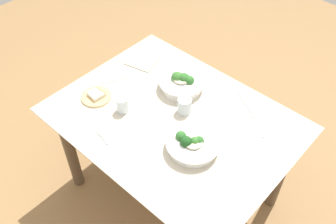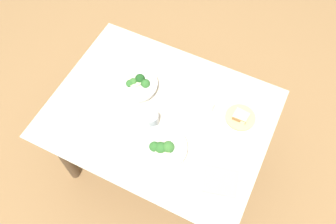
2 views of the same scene
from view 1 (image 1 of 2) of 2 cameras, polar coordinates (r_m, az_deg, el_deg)
name	(u,v)px [view 1 (image 1 of 2)]	position (r m, az deg, el deg)	size (l,w,h in m)	color
ground_plane	(172,191)	(2.59, 0.68, -11.80)	(6.00, 6.00, 0.00)	#9E7547
dining_table	(173,132)	(2.11, 0.82, -3.03)	(1.26, 0.96, 0.71)	beige
broccoli_bowl_far	(192,144)	(1.87, 3.65, -4.88)	(0.27, 0.27, 0.10)	white
broccoli_bowl_near	(182,83)	(2.17, 2.09, 4.35)	(0.26, 0.26, 0.10)	white
bread_side_plate	(96,96)	(2.17, -10.74, 2.39)	(0.17, 0.17, 0.04)	#D6B27A
water_glass_center	(122,105)	(2.05, -6.87, 1.08)	(0.06, 0.06, 0.09)	silver
water_glass_side	(185,106)	(2.03, 2.51, 0.97)	(0.08, 0.08, 0.09)	silver
fork_by_far_bowl	(262,130)	(2.02, 13.97, -2.65)	(0.08, 0.09, 0.00)	#B7B7BC
fork_by_near_bowl	(103,138)	(1.96, -9.76, -3.89)	(0.11, 0.03, 0.00)	#B7B7BC
table_knife_left	(115,80)	(2.27, -7.97, 4.78)	(0.20, 0.01, 0.00)	#B7B7BC
table_knife_right	(246,104)	(2.14, 11.71, 1.14)	(0.20, 0.01, 0.00)	#B7B7BC
napkin_folded_upper	(142,61)	(2.38, -3.95, 7.60)	(0.18, 0.15, 0.01)	#B1A997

